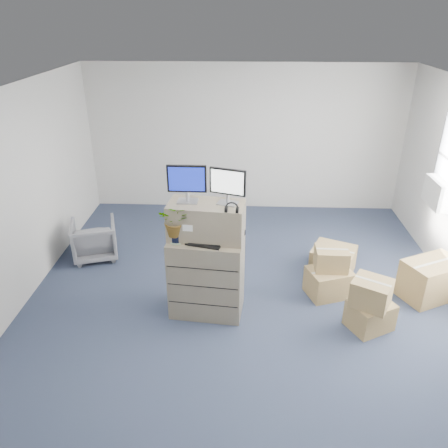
{
  "coord_description": "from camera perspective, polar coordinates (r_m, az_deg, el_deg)",
  "views": [
    {
      "loc": [
        -0.05,
        -4.71,
        3.65
      ],
      "look_at": [
        -0.27,
        0.4,
        1.11
      ],
      "focal_mm": 35.0,
      "sensor_mm": 36.0,
      "label": 1
    }
  ],
  "objects": [
    {
      "name": "ground",
      "position": [
        5.96,
        2.5,
        -11.43
      ],
      "size": [
        7.0,
        7.0,
        0.0
      ],
      "primitive_type": "plane",
      "color": "#2A334C",
      "rests_on": "ground"
    },
    {
      "name": "wall_back",
      "position": [
        8.53,
        2.78,
        11.02
      ],
      "size": [
        6.0,
        0.02,
        2.8
      ],
      "primitive_type": "cube",
      "color": "beige",
      "rests_on": "ground"
    },
    {
      "name": "ac_unit",
      "position": [
        7.21,
        26.27,
        3.66
      ],
      "size": [
        0.24,
        0.6,
        0.4
      ],
      "primitive_type": "cube",
      "color": "white",
      "rests_on": "wall_right"
    },
    {
      "name": "filing_cabinet_lower",
      "position": [
        5.7,
        -2.26,
        -6.77
      ],
      "size": [
        0.98,
        0.66,
        1.08
      ],
      "primitive_type": "cube",
      "rotation": [
        0.0,
        0.0,
        -0.11
      ],
      "color": "gray",
      "rests_on": "ground"
    },
    {
      "name": "filing_cabinet_upper",
      "position": [
        5.36,
        -2.3,
        0.43
      ],
      "size": [
        0.97,
        0.56,
        0.46
      ],
      "primitive_type": "cube",
      "rotation": [
        0.0,
        0.0,
        -0.11
      ],
      "color": "gray",
      "rests_on": "filing_cabinet_lower"
    },
    {
      "name": "monitor_left",
      "position": [
        5.23,
        -4.88,
        5.54
      ],
      "size": [
        0.47,
        0.18,
        0.47
      ],
      "rotation": [
        0.0,
        0.0,
        -0.01
      ],
      "color": "#99999E",
      "rests_on": "filing_cabinet_upper"
    },
    {
      "name": "monitor_right",
      "position": [
        5.16,
        0.47,
        5.19
      ],
      "size": [
        0.43,
        0.23,
        0.44
      ],
      "rotation": [
        0.0,
        0.0,
        -0.32
      ],
      "color": "#99999E",
      "rests_on": "filing_cabinet_upper"
    },
    {
      "name": "headphones",
      "position": [
        5.03,
        1.03,
        2.07
      ],
      "size": [
        0.16,
        0.03,
        0.16
      ],
      "primitive_type": "torus",
      "rotation": [
        1.57,
        0.0,
        -0.11
      ],
      "color": "black",
      "rests_on": "filing_cabinet_upper"
    },
    {
      "name": "keyboard",
      "position": [
        5.3,
        -2.62,
        -2.58
      ],
      "size": [
        0.47,
        0.29,
        0.02
      ],
      "primitive_type": "cube",
      "rotation": [
        0.0,
        0.0,
        -0.27
      ],
      "color": "black",
      "rests_on": "filing_cabinet_lower"
    },
    {
      "name": "mouse",
      "position": [
        5.24,
        1.31,
        -2.84
      ],
      "size": [
        0.1,
        0.07,
        0.03
      ],
      "primitive_type": "ellipsoid",
      "rotation": [
        0.0,
        0.0,
        -0.13
      ],
      "color": "silver",
      "rests_on": "filing_cabinet_lower"
    },
    {
      "name": "water_bottle",
      "position": [
        5.36,
        -1.95,
        -0.54
      ],
      "size": [
        0.08,
        0.08,
        0.3
      ],
      "primitive_type": "cylinder",
      "color": "#919399",
      "rests_on": "filing_cabinet_lower"
    },
    {
      "name": "phone_dock",
      "position": [
        5.47,
        -2.48,
        -1.23
      ],
      "size": [
        0.06,
        0.06,
        0.13
      ],
      "rotation": [
        0.0,
        0.0,
        -0.11
      ],
      "color": "silver",
      "rests_on": "filing_cabinet_lower"
    },
    {
      "name": "external_drive",
      "position": [
        5.48,
        1.56,
        -1.25
      ],
      "size": [
        0.25,
        0.21,
        0.06
      ],
      "primitive_type": "cube",
      "rotation": [
        0.0,
        0.0,
        -0.28
      ],
      "color": "black",
      "rests_on": "filing_cabinet_lower"
    },
    {
      "name": "tissue_box",
      "position": [
        5.39,
        0.87,
        -0.92
      ],
      "size": [
        0.25,
        0.19,
        0.08
      ],
      "primitive_type": "cube",
      "rotation": [
        0.0,
        0.0,
        -0.43
      ],
      "color": "#3D89D1",
      "rests_on": "external_drive"
    },
    {
      "name": "potted_plant",
      "position": [
        5.29,
        -6.29,
        -0.05
      ],
      "size": [
        0.44,
        0.47,
        0.41
      ],
      "rotation": [
        0.0,
        0.0,
        -0.11
      ],
      "color": "#94B08D",
      "rests_on": "filing_cabinet_lower"
    },
    {
      "name": "office_chair",
      "position": [
        7.31,
        -16.58,
        -1.73
      ],
      "size": [
        0.82,
        0.8,
        0.69
      ],
      "primitive_type": "imported",
      "rotation": [
        0.0,
        0.0,
        3.44
      ],
      "color": "slate",
      "rests_on": "ground"
    },
    {
      "name": "cardboard_boxes",
      "position": [
        6.44,
        18.85,
        -6.79
      ],
      "size": [
        2.21,
        1.97,
        0.71
      ],
      "color": "#9B7B4B",
      "rests_on": "ground"
    }
  ]
}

